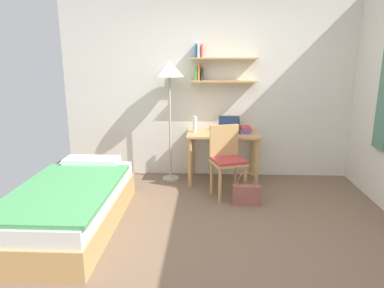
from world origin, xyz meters
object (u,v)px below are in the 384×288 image
Objects in this scene: book_stack at (246,130)px; handbag at (247,194)px; water_bottle at (195,124)px; bed at (71,205)px; laptop at (229,128)px; standing_lamp at (169,75)px; desk_chair at (227,157)px; desk at (223,142)px.

book_stack is 0.61× the size of handbag.
book_stack is at bearing -0.12° from water_bottle.
laptop is (1.74, 1.54, 0.53)m from bed.
standing_lamp is 1.12m from laptop.
water_bottle reaches higher than desk_chair.
handbag is at bearing -40.04° from standing_lamp.
desk is at bearing -138.99° from laptop.
standing_lamp is 1.31m from book_stack.
desk reaches higher than handbag.
standing_lamp is at bearing -177.72° from laptop.
desk is 4.06× the size of book_stack.
standing_lamp is 0.77m from water_bottle.
standing_lamp is (-0.79, 0.56, 1.00)m from desk_chair.
book_stack reaches higher than handbag.
standing_lamp reaches higher than handbag.
desk_chair reaches higher than book_stack.
water_bottle is (-0.43, 0.54, 0.32)m from desk_chair.
water_bottle reaches higher than book_stack.
handbag is at bearing -93.54° from book_stack.
standing_lamp reaches higher than desk_chair.
standing_lamp is 5.60× the size of laptop.
standing_lamp reaches higher than bed.
bed is at bearing -161.18° from handbag.
bed is 2.12× the size of desk_chair.
laptop is at bearing 5.70° from water_bottle.
standing_lamp reaches higher than book_stack.
desk is 1.11× the size of desk_chair.
handbag is at bearing -51.66° from water_bottle.
laptop is 1.23× the size of book_stack.
book_stack is (0.28, 0.54, 0.25)m from desk_chair.
standing_lamp reaches higher than water_bottle.
bed is 2.39m from laptop.
standing_lamp is at bearing 179.10° from book_stack.
book_stack is at bearing -0.90° from standing_lamp.
standing_lamp is at bearing 144.73° from desk_chair.
desk_chair is 0.65m from laptop.
water_bottle is 0.92× the size of book_stack.
handbag is (0.66, -0.84, -0.69)m from water_bottle.
desk_chair is 0.76m from water_bottle.
book_stack is at bearing 62.22° from desk_chair.
bed is at bearing -129.97° from water_bottle.
desk_chair is 2.97× the size of laptop.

